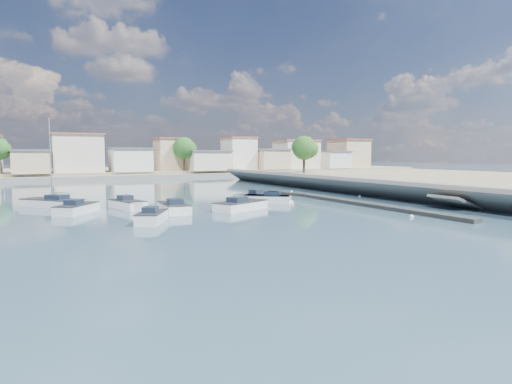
% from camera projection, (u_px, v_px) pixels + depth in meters
% --- Properties ---
extents(ground, '(400.00, 400.00, 0.00)m').
position_uv_depth(ground, '(200.00, 188.00, 67.31)').
color(ground, '#324E64').
rests_on(ground, ground).
extents(seawall_walkway, '(5.00, 90.00, 1.80)m').
position_uv_depth(seawall_walkway, '(420.00, 190.00, 51.51)').
color(seawall_walkway, slate).
rests_on(seawall_walkway, ground).
extents(breakwater, '(2.00, 31.02, 0.35)m').
position_uv_depth(breakwater, '(345.00, 201.00, 46.09)').
color(breakwater, black).
rests_on(breakwater, ground).
extents(far_shore_land, '(160.00, 40.00, 1.40)m').
position_uv_depth(far_shore_land, '(135.00, 172.00, 113.51)').
color(far_shore_land, gray).
rests_on(far_shore_land, ground).
extents(far_shore_quay, '(160.00, 2.50, 0.80)m').
position_uv_depth(far_shore_quay, '(154.00, 176.00, 94.86)').
color(far_shore_quay, slate).
rests_on(far_shore_quay, ground).
extents(far_town, '(113.01, 12.80, 8.35)m').
position_uv_depth(far_town, '(191.00, 156.00, 104.53)').
color(far_town, beige).
rests_on(far_town, far_shore_land).
extents(shore_trees, '(74.56, 38.32, 7.92)m').
position_uv_depth(shore_trees, '(193.00, 150.00, 95.52)').
color(shore_trees, '#38281E').
rests_on(shore_trees, ground).
extents(motorboat_a, '(2.32, 5.79, 1.48)m').
position_uv_depth(motorboat_a, '(173.00, 208.00, 38.85)').
color(motorboat_a, white).
rests_on(motorboat_a, ground).
extents(motorboat_b, '(3.35, 4.45, 1.48)m').
position_uv_depth(motorboat_b, '(153.00, 217.00, 32.98)').
color(motorboat_b, white).
rests_on(motorboat_b, ground).
extents(motorboat_c, '(4.88, 4.50, 1.48)m').
position_uv_depth(motorboat_c, '(265.00, 199.00, 46.30)').
color(motorboat_c, white).
rests_on(motorboat_c, ground).
extents(motorboat_d, '(5.06, 3.37, 1.48)m').
position_uv_depth(motorboat_d, '(252.00, 198.00, 47.67)').
color(motorboat_d, white).
rests_on(motorboat_d, ground).
extents(motorboat_e, '(4.24, 5.06, 1.48)m').
position_uv_depth(motorboat_e, '(79.00, 209.00, 38.22)').
color(motorboat_e, white).
rests_on(motorboat_e, ground).
extents(motorboat_f, '(4.55, 4.15, 1.48)m').
position_uv_depth(motorboat_f, '(268.00, 199.00, 46.15)').
color(motorboat_f, white).
rests_on(motorboat_f, ground).
extents(motorboat_g, '(3.08, 5.34, 1.48)m').
position_uv_depth(motorboat_g, '(129.00, 205.00, 40.98)').
color(motorboat_g, white).
rests_on(motorboat_g, ground).
extents(motorboat_h, '(6.15, 4.50, 1.48)m').
position_uv_depth(motorboat_h, '(243.00, 206.00, 40.45)').
color(motorboat_h, white).
rests_on(motorboat_h, ground).
extents(sailboat, '(5.99, 6.39, 9.00)m').
position_uv_depth(sailboat, '(50.00, 203.00, 42.38)').
color(sailboat, white).
rests_on(sailboat, ground).
extents(mooring_buoys, '(14.44, 35.19, 0.34)m').
position_uv_depth(mooring_buoys, '(336.00, 203.00, 45.25)').
color(mooring_buoys, white).
rests_on(mooring_buoys, ground).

